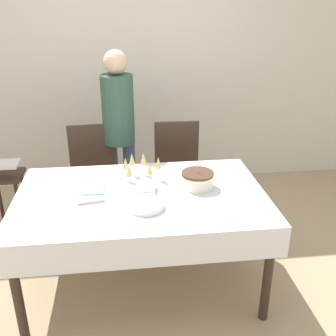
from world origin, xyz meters
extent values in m
plane|color=tan|center=(0.00, 0.00, 0.00)|extent=(12.00, 12.00, 0.00)
cube|color=silver|center=(0.00, 1.84, 1.35)|extent=(8.00, 0.05, 2.70)
cube|color=white|center=(0.00, 0.00, 0.73)|extent=(1.65, 1.02, 0.03)
cube|color=white|center=(0.00, 0.00, 0.64)|extent=(1.68, 1.05, 0.21)
cylinder|color=#38281E|center=(-0.77, -0.45, 0.36)|extent=(0.06, 0.06, 0.71)
cylinder|color=#38281E|center=(0.77, -0.45, 0.36)|extent=(0.06, 0.06, 0.71)
cylinder|color=#38281E|center=(-0.77, 0.45, 0.36)|extent=(0.06, 0.06, 0.71)
cylinder|color=#38281E|center=(0.77, 0.45, 0.36)|extent=(0.06, 0.06, 0.71)
cube|color=#38281E|center=(-0.37, 0.76, 0.43)|extent=(0.44, 0.44, 0.04)
cube|color=#38281E|center=(-0.38, 0.95, 0.70)|extent=(0.40, 0.06, 0.50)
cylinder|color=#38281E|center=(-0.18, 0.59, 0.20)|extent=(0.04, 0.04, 0.41)
cylinder|color=#38281E|center=(-0.54, 0.57, 0.20)|extent=(0.04, 0.04, 0.41)
cylinder|color=#38281E|center=(-0.20, 0.95, 0.20)|extent=(0.04, 0.04, 0.41)
cylinder|color=#38281E|center=(-0.56, 0.93, 0.20)|extent=(0.04, 0.04, 0.41)
cube|color=#38281E|center=(0.37, 0.76, 0.43)|extent=(0.43, 0.43, 0.04)
cube|color=#38281E|center=(0.38, 0.95, 0.70)|extent=(0.40, 0.05, 0.50)
cylinder|color=#38281E|center=(0.55, 0.58, 0.20)|extent=(0.04, 0.04, 0.41)
cylinder|color=#38281E|center=(0.19, 0.59, 0.20)|extent=(0.04, 0.04, 0.41)
cylinder|color=#38281E|center=(0.56, 0.94, 0.20)|extent=(0.04, 0.04, 0.41)
cylinder|color=#38281E|center=(0.20, 0.95, 0.20)|extent=(0.04, 0.04, 0.41)
cylinder|color=silver|center=(0.40, 0.06, 0.79)|extent=(0.22, 0.22, 0.09)
cylinder|color=#4C3323|center=(0.40, 0.06, 0.85)|extent=(0.22, 0.22, 0.02)
cylinder|color=pink|center=(0.40, 0.06, 0.88)|extent=(0.01, 0.01, 0.06)
sphere|color=#F9CC4C|center=(0.40, 0.06, 0.92)|extent=(0.01, 0.01, 0.01)
cylinder|color=silver|center=(0.00, 0.22, 0.75)|extent=(0.37, 0.37, 0.01)
cylinder|color=silver|center=(0.14, 0.21, 0.75)|extent=(0.05, 0.05, 0.00)
cylinder|color=silver|center=(0.14, 0.21, 0.80)|extent=(0.01, 0.01, 0.08)
cone|color=#E0CC72|center=(0.14, 0.21, 0.88)|extent=(0.04, 0.04, 0.08)
cylinder|color=silver|center=(0.04, 0.31, 0.75)|extent=(0.05, 0.05, 0.00)
cylinder|color=silver|center=(0.04, 0.31, 0.80)|extent=(0.01, 0.01, 0.08)
cone|color=#E0CC72|center=(0.04, 0.31, 0.88)|extent=(0.04, 0.04, 0.08)
cylinder|color=silver|center=(-0.04, 0.30, 0.75)|extent=(0.05, 0.05, 0.00)
cylinder|color=silver|center=(-0.04, 0.30, 0.80)|extent=(0.01, 0.01, 0.08)
cone|color=#E0CC72|center=(-0.04, 0.30, 0.88)|extent=(0.04, 0.04, 0.08)
cylinder|color=silver|center=(-0.09, 0.22, 0.75)|extent=(0.05, 0.05, 0.00)
cylinder|color=silver|center=(-0.09, 0.22, 0.80)|extent=(0.01, 0.01, 0.08)
cone|color=#E0CC72|center=(-0.09, 0.22, 0.88)|extent=(0.04, 0.04, 0.08)
cylinder|color=silver|center=(-0.07, 0.09, 0.75)|extent=(0.05, 0.05, 0.00)
cylinder|color=silver|center=(-0.07, 0.09, 0.80)|extent=(0.01, 0.01, 0.08)
cone|color=#E0CC72|center=(-0.07, 0.09, 0.88)|extent=(0.04, 0.04, 0.08)
cylinder|color=silver|center=(0.07, 0.11, 0.75)|extent=(0.05, 0.05, 0.00)
cylinder|color=silver|center=(0.07, 0.11, 0.80)|extent=(0.01, 0.01, 0.08)
cone|color=#E0CC72|center=(0.07, 0.11, 0.88)|extent=(0.04, 0.04, 0.08)
cylinder|color=white|center=(0.02, -0.20, 0.75)|extent=(0.23, 0.23, 0.01)
cylinder|color=white|center=(0.02, -0.20, 0.75)|extent=(0.23, 0.23, 0.01)
cylinder|color=white|center=(0.02, -0.20, 0.76)|extent=(0.23, 0.23, 0.01)
cylinder|color=white|center=(0.02, -0.20, 0.77)|extent=(0.23, 0.23, 0.01)
cylinder|color=white|center=(0.02, -0.20, 0.78)|extent=(0.23, 0.23, 0.01)
cylinder|color=white|center=(0.02, -0.20, 0.78)|extent=(0.23, 0.23, 0.01)
cylinder|color=silver|center=(0.01, 0.02, 0.75)|extent=(0.18, 0.18, 0.01)
cylinder|color=silver|center=(0.01, 0.02, 0.75)|extent=(0.18, 0.18, 0.01)
cylinder|color=silver|center=(0.01, 0.02, 0.76)|extent=(0.18, 0.18, 0.01)
cylinder|color=silver|center=(0.01, 0.02, 0.77)|extent=(0.18, 0.18, 0.01)
cylinder|color=silver|center=(0.01, 0.02, 0.78)|extent=(0.18, 0.18, 0.01)
cylinder|color=silver|center=(0.01, 0.02, 0.78)|extent=(0.18, 0.18, 0.01)
cylinder|color=silver|center=(0.01, 0.02, 0.79)|extent=(0.18, 0.18, 0.01)
cube|color=silver|center=(0.51, -0.15, 0.75)|extent=(0.28, 0.15, 0.00)
cube|color=silver|center=(-0.33, -0.07, 0.75)|extent=(0.18, 0.09, 0.02)
cube|color=#8CC6E0|center=(-0.32, 0.09, 0.75)|extent=(0.15, 0.15, 0.01)
cylinder|color=#3F4C72|center=(-0.22, 1.00, 0.38)|extent=(0.11, 0.11, 0.76)
cylinder|color=#3F4C72|center=(-0.06, 1.00, 0.38)|extent=(0.11, 0.11, 0.76)
cylinder|color=#335142|center=(-0.14, 1.00, 1.06)|extent=(0.28, 0.28, 0.60)
sphere|color=#D8B293|center=(-0.14, 1.00, 1.47)|extent=(0.21, 0.21, 0.21)
cube|color=#38281E|center=(-1.13, 0.85, 0.55)|extent=(0.30, 0.30, 0.03)
cylinder|color=#38281E|center=(-1.02, 0.74, 0.27)|extent=(0.03, 0.03, 0.54)
cylinder|color=#38281E|center=(-1.24, 0.96, 0.27)|extent=(0.03, 0.03, 0.54)
cylinder|color=#38281E|center=(-1.02, 0.96, 0.27)|extent=(0.03, 0.03, 0.54)
camera|label=1|loc=(-0.10, -2.36, 1.96)|focal=42.00mm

